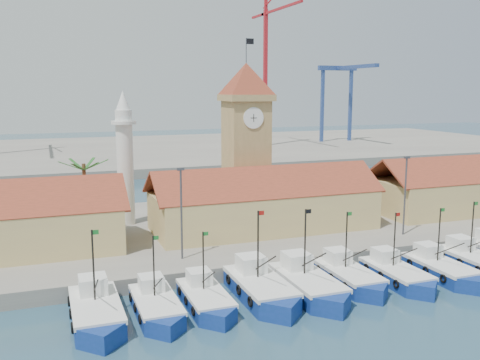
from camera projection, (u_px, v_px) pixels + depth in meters
name	position (u px, v px, depth m)	size (l,w,h in m)	color
ground	(353.00, 301.00, 45.70)	(400.00, 400.00, 0.00)	#1B3748
quay	(251.00, 227.00, 67.79)	(140.00, 32.00, 1.50)	gray
terminal	(138.00, 152.00, 147.37)	(240.00, 80.00, 2.00)	gray
boat_0	(97.00, 314.00, 41.17)	(3.71, 10.16, 7.68)	navy
boat_1	(157.00, 308.00, 42.55)	(3.29, 9.00, 6.81)	navy
boat_2	(206.00, 301.00, 44.04)	(3.25, 8.89, 6.73)	navy
boat_3	(262.00, 290.00, 45.96)	(3.90, 10.69, 8.09)	navy
boat_4	(309.00, 286.00, 46.92)	(3.86, 10.58, 8.00)	navy
boat_5	(350.00, 278.00, 49.23)	(3.48, 9.52, 7.20)	navy
boat_6	(398.00, 276.00, 49.86)	(3.36, 9.22, 6.98)	navy
boat_7	(443.00, 271.00, 51.23)	(3.43, 9.39, 7.10)	navy
boat_8	(476.00, 263.00, 53.56)	(3.49, 9.56, 7.23)	navy
hall_center	(264.00, 208.00, 63.55)	(27.04, 10.13, 7.61)	tan
hall_right	(476.00, 191.00, 74.41)	(31.20, 10.13, 7.61)	tan
clock_tower	(246.00, 137.00, 67.77)	(5.80, 5.80, 22.70)	tan
minaret	(125.00, 158.00, 64.91)	(3.00, 3.00, 16.30)	silver
palm_tree	(85.00, 191.00, 61.94)	(5.60, 5.03, 8.39)	brown
lamp_posts	(298.00, 200.00, 55.90)	(80.70, 0.25, 9.03)	#3F3F44
crane_red_right	(267.00, 57.00, 149.38)	(1.00, 32.37, 44.91)	#AE1A22
gantry	(343.00, 83.00, 162.13)	(13.00, 22.00, 23.20)	navy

